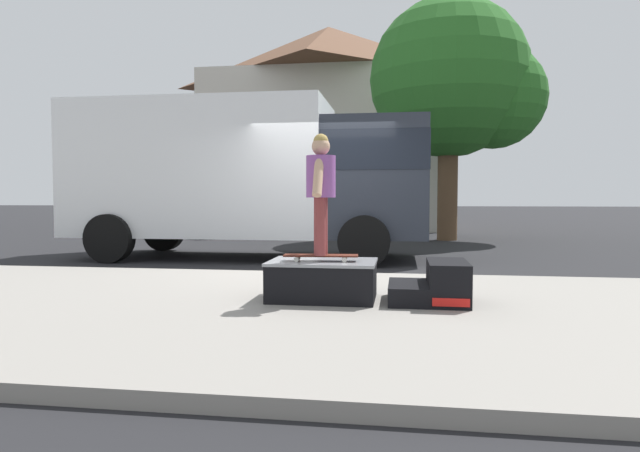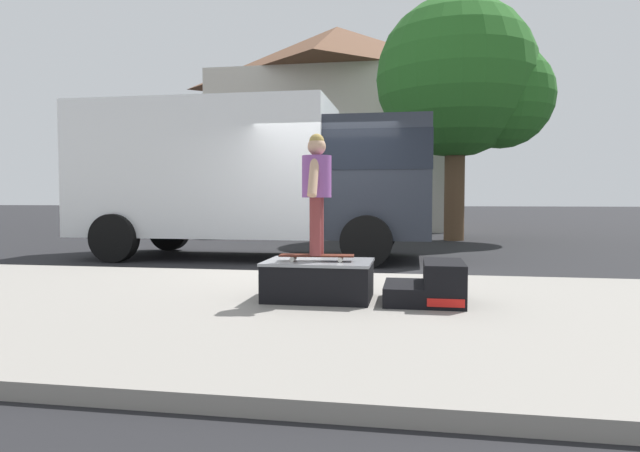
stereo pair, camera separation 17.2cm
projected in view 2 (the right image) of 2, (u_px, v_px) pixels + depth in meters
ground_plane at (313, 275)px, 8.49m from camera, size 140.00×140.00×0.00m
sidewalk_slab at (260, 310)px, 5.54m from camera, size 50.00×5.00×0.12m
skate_box at (319, 279)px, 5.80m from camera, size 1.13×0.78×0.41m
kicker_ramp at (431, 286)px, 5.61m from camera, size 0.80×0.80×0.43m
skateboard at (317, 256)px, 5.73m from camera, size 0.79×0.26×0.07m
skater_kid at (317, 184)px, 5.69m from camera, size 0.31×0.65×1.26m
box_truck at (255, 172)px, 10.83m from camera, size 6.91×2.63×3.05m
street_tree_main at (465, 82)px, 15.11m from camera, size 4.84×4.40×6.73m
house_behind at (337, 126)px, 23.13m from camera, size 9.54×8.22×8.40m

